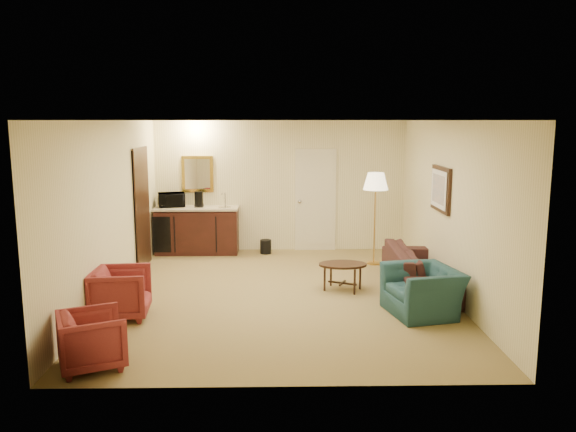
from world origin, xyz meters
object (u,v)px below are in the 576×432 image
Objects in this scene: wetbar_cabinet at (197,230)px; coffee_table at (342,277)px; waste_bin at (266,247)px; coffee_maker at (199,199)px; sofa at (421,263)px; teal_armchair at (423,283)px; rose_chair_near at (121,290)px; rose_chair_far at (92,337)px; microwave at (171,198)px; floor_lamp at (375,219)px.

coffee_table is at bearing -44.25° from wetbar_cabinet.
coffee_maker is at bearing 175.74° from waste_bin.
wetbar_cabinet reaches higher than sofa.
teal_armchair is at bearing -58.21° from waste_bin.
rose_chair_near is 1.01× the size of coffee_table.
rose_chair_far is 2.16× the size of coffee_maker.
microwave is (-4.30, 2.57, 0.66)m from sofa.
coffee_maker is at bearing 32.36° from wetbar_cabinet.
sofa is at bearing -44.84° from waste_bin.
floor_lamp is 3.45m from coffee_maker.
wetbar_cabinet is 0.97× the size of floor_lamp.
rose_chair_far is at bearing -137.72° from coffee_table.
rose_chair_far is 5.45m from waste_bin.
sofa is 5.05m from microwave.
waste_bin is at bearing -2.97° from wetbar_cabinet.
waste_bin is 1.61m from coffee_maker.
sofa reaches higher than rose_chair_near.
waste_bin is at bearing -32.56° from rose_chair_near.
floor_lamp is at bearing -12.65° from coffee_maker.
rose_chair_near is at bearing -105.35° from microwave.
coffee_maker is at bearing -19.31° from microwave.
floor_lamp reaches higher than microwave.
sofa is 1.23m from coffee_table.
floor_lamp is (3.35, -0.93, 0.38)m from wetbar_cabinet.
floor_lamp is (-0.45, 1.58, 0.42)m from sofa.
rose_chair_near is at bearing 107.07° from sofa.
teal_armchair is 4.25m from rose_chair_far.
floor_lamp reaches higher than teal_armchair.
floor_lamp is at bearing -29.81° from microwave.
coffee_table is at bearing -151.52° from teal_armchair.
floor_lamp is (-0.20, 2.69, 0.42)m from teal_armchair.
floor_lamp reaches higher than coffee_table.
rose_chair_far is at bearing -130.99° from floor_lamp.
waste_bin is at bearing -0.79° from coffee_maker.
sofa is 1.30× the size of floor_lamp.
sofa reaches higher than waste_bin.
wetbar_cabinet is at bearing -144.17° from coffee_maker.
teal_armchair is 1.46× the size of rose_chair_far.
rose_chair_far is (-0.39, -5.23, -0.13)m from wetbar_cabinet.
sofa is 7.06× the size of coffee_maker.
teal_armchair is at bearing -45.56° from wetbar_cabinet.
teal_armchair is at bearing -57.64° from microwave.
coffee_table is at bearing -41.57° from coffee_maker.
rose_chair_near is 2.72× the size of waste_bin.
teal_armchair is 1.32× the size of rose_chair_near.
rose_chair_near is 3.82m from coffee_maker.
wetbar_cabinet is 1.39m from waste_bin.
microwave is 0.54m from coffee_maker.
coffee_maker is at bearing 57.74° from sofa.
rose_chair_near is 3.30m from coffee_table.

